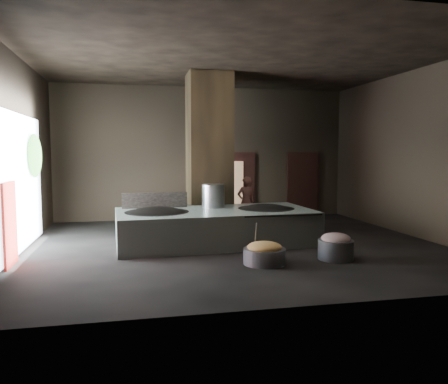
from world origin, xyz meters
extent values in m
cube|color=black|center=(0.00, 0.00, -0.05)|extent=(10.00, 9.00, 0.10)
cube|color=black|center=(0.00, 0.00, 4.55)|extent=(10.00, 9.00, 0.10)
cube|color=black|center=(0.00, 4.55, 2.25)|extent=(10.00, 0.10, 4.50)
cube|color=black|center=(0.00, -4.55, 2.25)|extent=(10.00, 0.10, 4.50)
cube|color=black|center=(-5.05, 0.00, 2.25)|extent=(0.10, 9.00, 4.50)
cube|color=black|center=(5.05, 0.00, 2.25)|extent=(0.10, 9.00, 4.50)
cube|color=black|center=(-0.30, 1.90, 2.25)|extent=(1.20, 1.20, 4.50)
cube|color=#A2B5A6|center=(-0.45, 0.24, 0.42)|extent=(4.95, 2.55, 0.84)
cube|color=black|center=(-0.45, 0.24, 0.82)|extent=(4.74, 2.27, 0.03)
ellipsoid|color=black|center=(-1.90, 0.19, 0.75)|extent=(1.53, 1.53, 0.42)
cylinder|color=black|center=(-1.90, 0.19, 0.82)|extent=(1.56, 1.56, 0.05)
ellipsoid|color=black|center=(0.90, 0.29, 0.75)|extent=(1.42, 1.42, 0.40)
cylinder|color=black|center=(0.90, 0.29, 0.82)|extent=(1.45, 1.45, 0.05)
cylinder|color=#B2B7BB|center=(-0.40, 0.79, 1.13)|extent=(0.59, 0.59, 0.63)
cube|color=black|center=(-1.90, 0.99, 1.03)|extent=(1.68, 0.14, 0.42)
imported|color=#9B5C4F|center=(0.91, 2.34, 0.78)|extent=(0.62, 0.46, 1.55)
cylinder|color=slate|center=(0.15, -1.99, 0.16)|extent=(1.07, 1.07, 0.32)
ellipsoid|color=#B0B457|center=(0.15, -1.99, 0.35)|extent=(0.71, 0.71, 0.22)
cylinder|color=#B2B7BB|center=(0.00, -1.84, 0.55)|extent=(0.08, 0.34, 0.62)
cylinder|color=slate|center=(1.76, -1.94, 0.21)|extent=(0.86, 0.86, 0.41)
ellipsoid|color=#A56563|center=(1.76, -1.94, 0.45)|extent=(0.63, 0.63, 0.24)
cube|color=black|center=(1.20, 4.45, 1.10)|extent=(1.18, 0.08, 2.38)
cube|color=#8C6647|center=(0.96, 4.39, 1.05)|extent=(0.78, 0.04, 1.85)
cube|color=black|center=(3.60, 4.45, 1.10)|extent=(1.18, 0.08, 2.38)
cube|color=#8C6647|center=(3.81, 4.59, 1.05)|extent=(0.82, 0.04, 1.95)
cube|color=white|center=(-4.95, 0.20, 1.60)|extent=(0.04, 4.20, 3.10)
cube|color=maroon|center=(-4.88, -1.10, 0.85)|extent=(0.05, 0.90, 1.70)
ellipsoid|color=#194714|center=(-4.85, 1.30, 2.20)|extent=(0.28, 1.10, 1.10)
camera|label=1|loc=(-2.49, -10.41, 2.28)|focal=35.00mm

